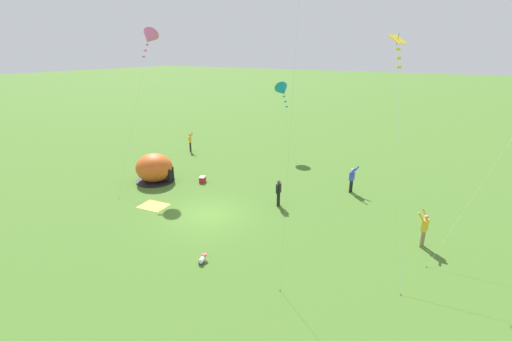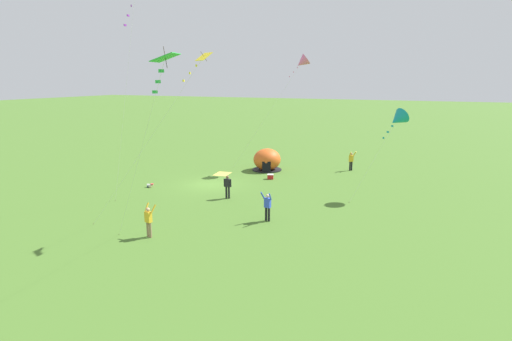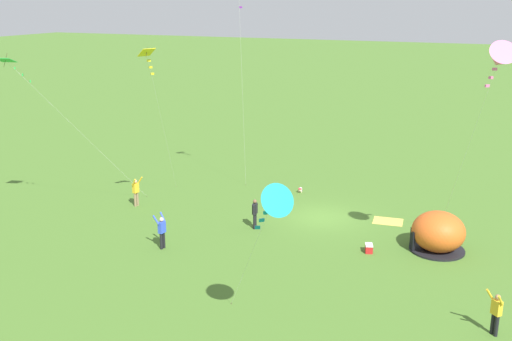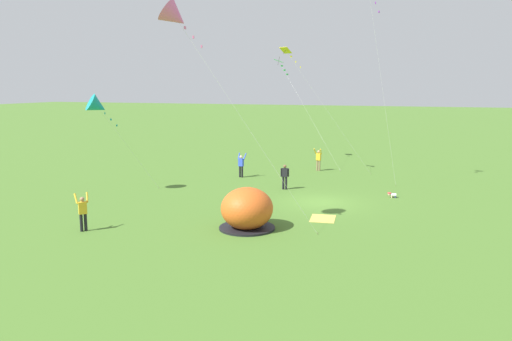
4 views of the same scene
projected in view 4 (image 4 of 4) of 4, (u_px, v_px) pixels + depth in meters
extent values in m
plane|color=#477028|center=(321.00, 202.00, 30.61)|extent=(300.00, 300.00, 0.00)
ellipsoid|color=#D8591E|center=(247.00, 208.00, 24.79)|extent=(2.70, 2.60, 2.10)
cylinder|color=black|center=(247.00, 228.00, 24.96)|extent=(2.81, 2.81, 0.10)
cube|color=black|center=(247.00, 212.00, 26.13)|extent=(0.38, 0.79, 1.10)
cube|color=gold|center=(323.00, 218.00, 26.85)|extent=(1.84, 1.48, 0.01)
cube|color=red|center=(240.00, 208.00, 28.42)|extent=(0.50, 0.61, 0.38)
cube|color=white|center=(240.00, 204.00, 28.38)|extent=(0.51, 0.62, 0.06)
cylinder|color=white|center=(393.00, 195.00, 31.86)|extent=(0.29, 0.36, 0.22)
sphere|color=beige|center=(389.00, 194.00, 31.88)|extent=(0.19, 0.19, 0.19)
cylinder|color=#D83F3F|center=(389.00, 193.00, 31.86)|extent=(0.24, 0.24, 0.06)
cylinder|color=beige|center=(392.00, 197.00, 31.79)|extent=(0.07, 0.07, 0.17)
cylinder|color=beige|center=(391.00, 196.00, 31.98)|extent=(0.07, 0.07, 0.17)
cylinder|color=navy|center=(396.00, 197.00, 31.78)|extent=(0.09, 0.09, 0.13)
cylinder|color=navy|center=(395.00, 196.00, 31.94)|extent=(0.09, 0.09, 0.13)
cylinder|color=black|center=(286.00, 183.00, 34.34)|extent=(0.15, 0.15, 0.88)
cylinder|color=black|center=(283.00, 183.00, 34.37)|extent=(0.15, 0.15, 0.88)
cube|color=black|center=(285.00, 172.00, 34.23)|extent=(0.30, 0.41, 0.60)
sphere|color=brown|center=(285.00, 166.00, 34.16)|extent=(0.22, 0.22, 0.22)
cylinder|color=black|center=(288.00, 173.00, 34.19)|extent=(0.09, 0.09, 0.58)
cylinder|color=black|center=(281.00, 172.00, 34.28)|extent=(0.09, 0.09, 0.58)
cylinder|color=black|center=(81.00, 223.00, 24.43)|extent=(0.15, 0.15, 0.88)
cylinder|color=black|center=(86.00, 222.00, 24.53)|extent=(0.15, 0.15, 0.88)
cube|color=gold|center=(83.00, 208.00, 24.35)|extent=(0.44, 0.43, 0.60)
sphere|color=#9E7051|center=(82.00, 199.00, 24.28)|extent=(0.22, 0.22, 0.22)
cylinder|color=gold|center=(76.00, 199.00, 24.28)|extent=(0.28, 0.37, 0.50)
cylinder|color=gold|center=(87.00, 197.00, 24.53)|extent=(0.35, 0.30, 0.50)
cylinder|color=black|center=(240.00, 172.00, 38.93)|extent=(0.15, 0.15, 0.88)
cylinder|color=black|center=(242.00, 172.00, 38.84)|extent=(0.15, 0.15, 0.88)
cube|color=blue|center=(241.00, 162.00, 38.76)|extent=(0.29, 0.41, 0.60)
sphere|color=beige|center=(241.00, 157.00, 38.68)|extent=(0.22, 0.22, 0.22)
cylinder|color=blue|center=(239.00, 156.00, 38.93)|extent=(0.38, 0.10, 0.50)
cylinder|color=blue|center=(245.00, 156.00, 38.69)|extent=(0.39, 0.20, 0.50)
cylinder|color=#8C7251|center=(319.00, 166.00, 41.87)|extent=(0.15, 0.15, 0.88)
cylinder|color=#8C7251|center=(317.00, 165.00, 41.97)|extent=(0.15, 0.15, 0.88)
cube|color=gold|center=(319.00, 157.00, 41.80)|extent=(0.31, 0.42, 0.60)
sphere|color=tan|center=(319.00, 152.00, 41.72)|extent=(0.22, 0.22, 0.22)
cylinder|color=gold|center=(321.00, 152.00, 41.46)|extent=(0.38, 0.10, 0.50)
cylinder|color=gold|center=(315.00, 151.00, 41.72)|extent=(0.39, 0.22, 0.50)
cylinder|color=silver|center=(130.00, 149.00, 33.43)|extent=(2.86, 2.62, 5.78)
cylinder|color=brown|center=(159.00, 188.00, 34.81)|extent=(0.03, 0.03, 0.06)
cone|color=teal|center=(98.00, 106.00, 32.04)|extent=(1.93, 1.91, 1.57)
cube|color=teal|center=(105.00, 113.00, 32.32)|extent=(0.20, 0.16, 0.12)
cube|color=teal|center=(111.00, 119.00, 32.56)|extent=(0.18, 0.19, 0.12)
cube|color=teal|center=(117.00, 125.00, 32.80)|extent=(0.21, 0.14, 0.12)
cylinder|color=silver|center=(382.00, 88.00, 34.53)|extent=(0.65, 2.41, 13.85)
cylinder|color=brown|center=(396.00, 185.00, 35.60)|extent=(0.03, 0.03, 0.06)
cube|color=purple|center=(376.00, 3.00, 33.63)|extent=(0.20, 0.07, 0.12)
cube|color=purple|center=(379.00, 12.00, 33.71)|extent=(0.20, 0.07, 0.12)
cylinder|color=silver|center=(249.00, 130.00, 23.13)|extent=(2.30, 6.19, 10.12)
cylinder|color=brown|center=(318.00, 234.00, 24.04)|extent=(0.03, 0.03, 0.06)
cone|color=pink|center=(175.00, 16.00, 22.22)|extent=(1.60, 1.81, 1.53)
cube|color=pink|center=(185.00, 28.00, 22.31)|extent=(0.21, 0.11, 0.12)
cube|color=pink|center=(193.00, 37.00, 22.38)|extent=(0.21, 0.12, 0.12)
cube|color=pink|center=(202.00, 47.00, 22.46)|extent=(0.21, 0.13, 0.12)
cylinder|color=silver|center=(329.00, 114.00, 39.41)|extent=(2.46, 6.58, 9.77)
cylinder|color=brown|center=(371.00, 174.00, 40.30)|extent=(0.03, 0.03, 0.06)
cube|color=yellow|center=(286.00, 50.00, 38.51)|extent=(0.93, 0.98, 0.45)
cylinder|color=#332314|center=(286.00, 50.00, 38.51)|extent=(0.14, 0.34, 0.52)
cube|color=yellow|center=(291.00, 57.00, 38.60)|extent=(0.19, 0.18, 0.12)
cube|color=yellow|center=(296.00, 62.00, 38.67)|extent=(0.21, 0.13, 0.12)
cube|color=yellow|center=(300.00, 67.00, 38.75)|extent=(0.21, 0.11, 0.12)
cylinder|color=silver|center=(308.00, 113.00, 43.99)|extent=(4.09, 6.71, 9.32)
cylinder|color=brown|center=(340.00, 171.00, 41.79)|extent=(0.03, 0.03, 0.06)
cube|color=green|center=(279.00, 61.00, 46.19)|extent=(1.09, 1.06, 0.32)
cylinder|color=#332314|center=(279.00, 61.00, 46.19)|extent=(0.16, 0.24, 0.76)
cube|color=green|center=(282.00, 66.00, 45.94)|extent=(0.18, 0.19, 0.12)
cube|color=green|center=(285.00, 70.00, 45.72)|extent=(0.17, 0.20, 0.12)
cube|color=green|center=(287.00, 74.00, 45.50)|extent=(0.19, 0.18, 0.12)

